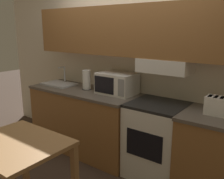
% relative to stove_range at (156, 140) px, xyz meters
% --- Properties ---
extents(ground_plane, '(16.00, 16.00, 0.00)m').
position_rel_stove_range_xyz_m(ground_plane, '(-0.51, 0.30, -0.46)').
color(ground_plane, '#3D2D23').
extents(wall_back, '(5.30, 0.38, 2.55)m').
position_rel_stove_range_xyz_m(wall_back, '(-0.50, 0.24, 1.02)').
color(wall_back, silver).
rests_on(wall_back, ground_plane).
extents(lower_counter_main, '(1.65, 0.65, 0.91)m').
position_rel_stove_range_xyz_m(lower_counter_main, '(-1.15, -0.02, 0.00)').
color(lower_counter_main, '#936033').
rests_on(lower_counter_main, ground_plane).
extents(lower_counter_right_stub, '(0.63, 0.65, 0.91)m').
position_rel_stove_range_xyz_m(lower_counter_right_stub, '(0.64, -0.02, 0.00)').
color(lower_counter_right_stub, '#936033').
rests_on(lower_counter_right_stub, ground_plane).
extents(stove_range, '(0.63, 0.60, 0.91)m').
position_rel_stove_range_xyz_m(stove_range, '(0.00, 0.00, 0.00)').
color(stove_range, white).
rests_on(stove_range, ground_plane).
extents(microwave, '(0.49, 0.36, 0.27)m').
position_rel_stove_range_xyz_m(microwave, '(-0.64, 0.08, 0.59)').
color(microwave, white).
rests_on(microwave, lower_counter_main).
extents(toaster, '(0.25, 0.16, 0.18)m').
position_rel_stove_range_xyz_m(toaster, '(0.65, 0.01, 0.55)').
color(toaster, white).
rests_on(toaster, lower_counter_right_stub).
extents(sink_basin, '(0.50, 0.34, 0.27)m').
position_rel_stove_range_xyz_m(sink_basin, '(-1.66, -0.01, 0.47)').
color(sink_basin, '#B7BABF').
rests_on(sink_basin, lower_counter_main).
extents(paper_towel_roll, '(0.13, 0.13, 0.28)m').
position_rel_stove_range_xyz_m(paper_towel_roll, '(-1.12, 0.02, 0.59)').
color(paper_towel_roll, black).
rests_on(paper_towel_roll, lower_counter_main).
extents(dining_table, '(0.87, 0.71, 0.77)m').
position_rel_stove_range_xyz_m(dining_table, '(-0.69, -1.39, 0.18)').
color(dining_table, '#9E7042').
rests_on(dining_table, ground_plane).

